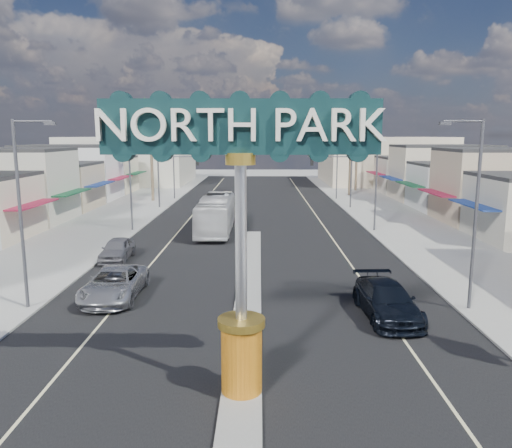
{
  "coord_description": "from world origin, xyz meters",
  "views": [
    {
      "loc": [
        0.57,
        -12.88,
        8.26
      ],
      "look_at": [
        0.39,
        11.39,
        3.95
      ],
      "focal_mm": 35.0,
      "sensor_mm": 36.0,
      "label": 1
    }
  ],
  "objects_px": {
    "city_bus": "(216,214)",
    "suv_right": "(387,300)",
    "traffic_signal_right": "(335,171)",
    "car_parked_left": "(117,249)",
    "streetlight_r_near": "(473,206)",
    "suv_left": "(114,284)",
    "streetlight_l_near": "(23,205)",
    "palm_left_far": "(150,109)",
    "streetlight_l_far": "(175,161)",
    "gateway_sign": "(241,214)",
    "palm_right_mid": "(352,118)",
    "streetlight_l_mid": "(132,173)",
    "streetlight_r_far": "(336,161)",
    "palm_right_far": "(358,107)",
    "traffic_signal_left": "(174,171)",
    "streetlight_r_mid": "(375,173)"
  },
  "relations": [
    {
      "from": "streetlight_l_far",
      "to": "suv_right",
      "type": "bearing_deg",
      "value": -68.56
    },
    {
      "from": "traffic_signal_right",
      "to": "car_parked_left",
      "type": "distance_m",
      "value": 30.55
    },
    {
      "from": "streetlight_r_near",
      "to": "city_bus",
      "type": "relative_size",
      "value": 0.8
    },
    {
      "from": "traffic_signal_left",
      "to": "suv_left",
      "type": "bearing_deg",
      "value": -85.91
    },
    {
      "from": "streetlight_r_far",
      "to": "palm_right_far",
      "type": "bearing_deg",
      "value": 65.45
    },
    {
      "from": "traffic_signal_left",
      "to": "streetlight_l_far",
      "type": "height_order",
      "value": "streetlight_l_far"
    },
    {
      "from": "palm_right_far",
      "to": "suv_right",
      "type": "relative_size",
      "value": 2.56
    },
    {
      "from": "city_bus",
      "to": "streetlight_l_near",
      "type": "bearing_deg",
      "value": -110.03
    },
    {
      "from": "palm_right_far",
      "to": "city_bus",
      "type": "bearing_deg",
      "value": -119.46
    },
    {
      "from": "streetlight_r_near",
      "to": "suv_left",
      "type": "height_order",
      "value": "streetlight_r_near"
    },
    {
      "from": "suv_left",
      "to": "traffic_signal_right",
      "type": "bearing_deg",
      "value": 63.11
    },
    {
      "from": "traffic_signal_left",
      "to": "streetlight_r_far",
      "type": "relative_size",
      "value": 0.67
    },
    {
      "from": "streetlight_l_far",
      "to": "suv_right",
      "type": "height_order",
      "value": "streetlight_l_far"
    },
    {
      "from": "streetlight_l_near",
      "to": "palm_right_far",
      "type": "height_order",
      "value": "palm_right_far"
    },
    {
      "from": "palm_left_far",
      "to": "suv_right",
      "type": "bearing_deg",
      "value": -64.61
    },
    {
      "from": "streetlight_l_near",
      "to": "suv_left",
      "type": "bearing_deg",
      "value": 24.87
    },
    {
      "from": "streetlight_l_mid",
      "to": "streetlight_r_far",
      "type": "relative_size",
      "value": 1.0
    },
    {
      "from": "traffic_signal_right",
      "to": "streetlight_l_far",
      "type": "height_order",
      "value": "streetlight_l_far"
    },
    {
      "from": "traffic_signal_right",
      "to": "streetlight_l_near",
      "type": "relative_size",
      "value": 0.67
    },
    {
      "from": "streetlight_r_far",
      "to": "car_parked_left",
      "type": "xyz_separation_m",
      "value": [
        -19.43,
        -32.3,
        -4.33
      ]
    },
    {
      "from": "streetlight_r_mid",
      "to": "streetlight_l_near",
      "type": "bearing_deg",
      "value": -136.21
    },
    {
      "from": "streetlight_r_mid",
      "to": "car_parked_left",
      "type": "relative_size",
      "value": 2.08
    },
    {
      "from": "streetlight_l_near",
      "to": "palm_right_mid",
      "type": "bearing_deg",
      "value": 63.01
    },
    {
      "from": "palm_left_far",
      "to": "palm_right_mid",
      "type": "distance_m",
      "value": 26.7
    },
    {
      "from": "traffic_signal_right",
      "to": "suv_right",
      "type": "bearing_deg",
      "value": -94.53
    },
    {
      "from": "palm_left_far",
      "to": "streetlight_r_far",
      "type": "bearing_deg",
      "value": 4.88
    },
    {
      "from": "palm_left_far",
      "to": "city_bus",
      "type": "xyz_separation_m",
      "value": [
        9.79,
        -20.24,
        -9.93
      ]
    },
    {
      "from": "traffic_signal_left",
      "to": "palm_left_far",
      "type": "distance_m",
      "value": 10.14
    },
    {
      "from": "city_bus",
      "to": "suv_right",
      "type": "bearing_deg",
      "value": -64.96
    },
    {
      "from": "traffic_signal_right",
      "to": "car_parked_left",
      "type": "bearing_deg",
      "value": -126.81
    },
    {
      "from": "streetlight_l_mid",
      "to": "suv_right",
      "type": "relative_size",
      "value": 1.63
    },
    {
      "from": "streetlight_l_far",
      "to": "suv_left",
      "type": "bearing_deg",
      "value": -84.95
    },
    {
      "from": "streetlight_l_mid",
      "to": "gateway_sign",
      "type": "bearing_deg",
      "value": -69.58
    },
    {
      "from": "palm_left_far",
      "to": "streetlight_r_near",
      "type": "bearing_deg",
      "value": -59.64
    },
    {
      "from": "palm_left_far",
      "to": "palm_right_mid",
      "type": "height_order",
      "value": "palm_left_far"
    },
    {
      "from": "streetlight_r_near",
      "to": "streetlight_l_mid",
      "type": "bearing_deg",
      "value": 136.21
    },
    {
      "from": "streetlight_r_mid",
      "to": "city_bus",
      "type": "relative_size",
      "value": 0.8
    },
    {
      "from": "traffic_signal_left",
      "to": "traffic_signal_right",
      "type": "bearing_deg",
      "value": 0.0
    },
    {
      "from": "streetlight_l_near",
      "to": "streetlight_r_mid",
      "type": "relative_size",
      "value": 1.0
    },
    {
      "from": "traffic_signal_right",
      "to": "suv_left",
      "type": "bearing_deg",
      "value": -116.4
    },
    {
      "from": "streetlight_l_near",
      "to": "palm_left_far",
      "type": "height_order",
      "value": "palm_left_far"
    },
    {
      "from": "streetlight_r_far",
      "to": "gateway_sign",
      "type": "bearing_deg",
      "value": -101.78
    },
    {
      "from": "palm_right_far",
      "to": "car_parked_left",
      "type": "height_order",
      "value": "palm_right_far"
    },
    {
      "from": "traffic_signal_right",
      "to": "suv_right",
      "type": "relative_size",
      "value": 1.09
    },
    {
      "from": "streetlight_l_near",
      "to": "streetlight_r_far",
      "type": "distance_m",
      "value": 46.9
    },
    {
      "from": "traffic_signal_left",
      "to": "palm_right_far",
      "type": "xyz_separation_m",
      "value": [
        24.18,
        18.01,
        8.11
      ]
    },
    {
      "from": "streetlight_l_mid",
      "to": "suv_left",
      "type": "distance_m",
      "value": 19.18
    },
    {
      "from": "traffic_signal_left",
      "to": "palm_right_mid",
      "type": "relative_size",
      "value": 0.5
    },
    {
      "from": "gateway_sign",
      "to": "palm_right_mid",
      "type": "distance_m",
      "value": 55.76
    },
    {
      "from": "streetlight_l_near",
      "to": "suv_right",
      "type": "relative_size",
      "value": 1.63
    }
  ]
}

